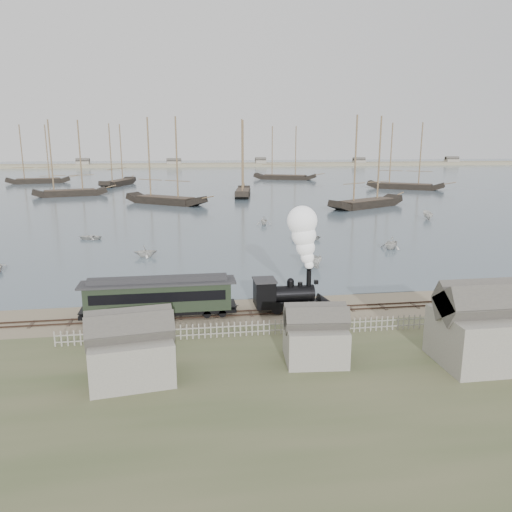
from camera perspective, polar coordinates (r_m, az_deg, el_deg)
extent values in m
plane|color=gray|center=(45.37, 0.31, -5.69)|extent=(600.00, 600.00, 0.00)
cube|color=#475C66|center=(213.04, -6.83, 9.06)|extent=(600.00, 336.00, 0.06)
cube|color=#3A291F|center=(43.00, 0.82, -6.62)|extent=(120.00, 0.08, 0.12)
cube|color=#3A291F|center=(43.93, 0.61, -6.19)|extent=(120.00, 0.08, 0.12)
cube|color=#3E3228|center=(43.49, 0.72, -6.49)|extent=(120.00, 1.80, 0.06)
cube|color=tan|center=(292.88, -7.35, 10.11)|extent=(500.00, 20.00, 1.80)
cube|color=black|center=(43.76, 4.17, -5.50)|extent=(6.45, 1.90, 0.24)
cylinder|color=black|center=(43.39, 3.70, -4.34)|extent=(3.98, 1.42, 1.42)
cube|color=black|center=(42.95, 0.98, -4.23)|extent=(1.71, 2.09, 2.18)
cube|color=#2F2E31|center=(42.63, 0.98, -2.77)|extent=(1.90, 2.28, 0.11)
cylinder|color=black|center=(43.43, 6.05, -2.60)|extent=(0.42, 0.42, 1.52)
sphere|color=black|center=(43.11, 3.97, -2.92)|extent=(0.61, 0.61, 0.61)
cone|color=black|center=(44.53, 8.00, -5.39)|extent=(1.33, 1.90, 1.90)
cube|color=black|center=(43.69, 6.89, -2.98)|extent=(0.33, 0.33, 0.33)
cube|color=black|center=(42.83, -10.97, -6.16)|extent=(12.79, 2.10, 0.32)
cube|color=black|center=(42.43, -11.05, -4.53)|extent=(11.87, 2.28, 2.28)
cube|color=black|center=(41.25, -11.13, -4.71)|extent=(10.96, 0.06, 0.82)
cube|color=black|center=(43.47, -11.00, -3.78)|extent=(10.96, 0.06, 0.82)
cube|color=#2F2E31|center=(42.09, -11.12, -2.98)|extent=(12.79, 2.47, 0.16)
cube|color=#2F2E31|center=(42.02, -11.13, -2.63)|extent=(11.42, 1.10, 0.41)
imported|color=silver|center=(44.61, -4.13, -5.58)|extent=(3.40, 4.01, 0.71)
imported|color=silver|center=(65.14, -12.51, 0.54)|extent=(2.62, 2.99, 1.50)
imported|color=silver|center=(59.35, 6.14, -0.40)|extent=(4.30, 2.91, 1.56)
imported|color=silver|center=(74.96, 5.78, 2.18)|extent=(4.10, 5.00, 0.90)
imported|color=silver|center=(70.78, 15.20, 1.47)|extent=(4.24, 4.31, 1.72)
imported|color=silver|center=(99.44, 19.03, 4.40)|extent=(4.22, 2.44, 1.53)
imported|color=silver|center=(79.22, -18.47, 2.08)|extent=(3.19, 3.88, 0.70)
imported|color=silver|center=(88.04, 0.91, 4.07)|extent=(3.17, 2.82, 1.53)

